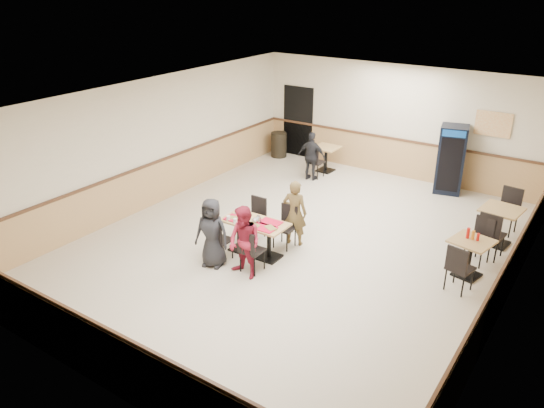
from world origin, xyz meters
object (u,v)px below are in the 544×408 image
Objects in this scene: lone_diner at (312,156)px; back_table at (326,155)px; main_table at (255,232)px; side_table_far at (500,221)px; diner_woman_left at (212,233)px; diner_man_opposite at (295,213)px; pepsi_cooler at (451,159)px; trash_bin at (279,145)px; diner_woman_right at (245,243)px; side_table_near at (470,252)px.

back_table is (0.00, 0.81, -0.18)m from lone_diner.
side_table_far is (3.87, 3.11, 0.06)m from main_table.
diner_woman_left is 1.91× the size of back_table.
pepsi_cooler is (1.73, 4.61, 0.17)m from diner_man_opposite.
lone_diner is at bearing -90.00° from back_table.
trash_bin is at bearing 118.18° from main_table.
lone_diner is 1.85× the size of back_table.
pepsi_cooler is (2.55, 6.22, 0.18)m from diner_woman_left.
diner_woman_right is 1.66× the size of side_table_far.
pepsi_cooler reaches higher than main_table.
pepsi_cooler is at bearing 83.72° from diner_woman_right.
diner_woman_left is 0.75m from diner_woman_right.
back_table is (-0.76, 5.82, -0.21)m from diner_woman_left.
lone_diner is (-1.58, 3.41, -0.03)m from diner_man_opposite.
main_table is 4.38m from lone_diner.
diner_man_opposite reaches higher than side_table_near.
main_table is 1.86× the size of back_table.
main_table is 5.16m from back_table.
pepsi_cooler reaches higher than diner_man_opposite.
side_table_far is at bearing -160.67° from diner_man_opposite.
side_table_far is 2.90m from pepsi_cooler.
back_table is (-1.58, 4.22, -0.22)m from diner_man_opposite.
diner_woman_left reaches higher than trash_bin.
back_table is at bearing 102.29° from main_table.
lone_diner is (-1.17, 4.21, 0.19)m from main_table.
diner_woman_left is at bearing 48.57° from diner_man_opposite.
lone_diner is at bearing -79.49° from diner_man_opposite.
diner_man_opposite is 4.51m from back_table.
lone_diner is at bearing -32.59° from trash_bin.
lone_diner is at bearing 104.70° from main_table.
lone_diner reaches higher than back_table.
diner_man_opposite is 3.39m from side_table_near.
side_table_far is (0.15, 1.61, 0.05)m from side_table_near.
diner_woman_left is 0.79× the size of pepsi_cooler.
side_table_far is at bearing 37.95° from main_table.
diner_woman_left reaches higher than side_table_far.
trash_bin is (-6.70, 3.86, -0.11)m from side_table_near.
diner_woman_right is (0.34, -0.79, 0.22)m from main_table.
diner_man_opposite is 1.86× the size of trash_bin.
main_table is 0.96× the size of diner_man_opposite.
lone_diner is (-0.76, 5.02, -0.02)m from diner_woman_left.
pepsi_cooler reaches higher than trash_bin.
diner_man_opposite is at bearing -123.66° from pepsi_cooler.
pepsi_cooler is (-1.73, 2.30, 0.33)m from side_table_far.
back_table is 3.36m from pepsi_cooler.
diner_man_opposite is 1.94× the size of back_table.
lone_diner reaches higher than trash_bin.
lone_diner is 2.17m from trash_bin.
trash_bin reaches higher than back_table.
diner_woman_left is 6.70m from trash_bin.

